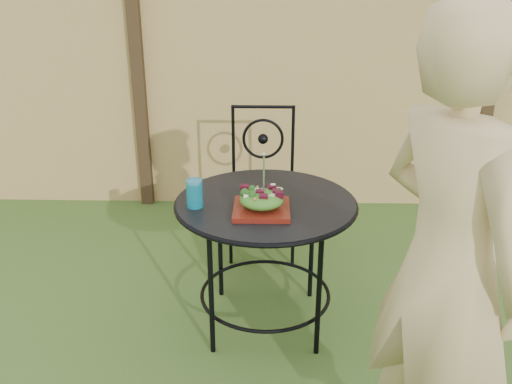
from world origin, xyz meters
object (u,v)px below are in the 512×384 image
Objects in this scene: patio_table at (266,226)px; diner at (447,268)px; patio_chair at (263,177)px; salad_plate at (262,209)px.

diner reaches higher than patio_table.
patio_chair is (-0.03, 0.89, -0.08)m from patio_table.
diner reaches higher than salad_plate.
patio_table is 0.20m from salad_plate.
patio_chair reaches higher than salad_plate.
patio_chair is at bearing -7.89° from diner.
patio_chair is 1.97m from diner.
diner is at bearing -51.41° from salad_plate.
diner is (0.62, -0.93, 0.30)m from patio_table.
salad_plate is (0.01, -1.02, 0.23)m from patio_chair.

